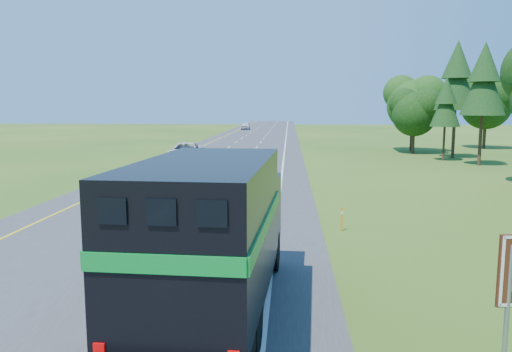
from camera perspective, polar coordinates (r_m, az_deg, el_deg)
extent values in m
cube|color=#38383A|center=(50.36, -3.11, 1.91)|extent=(15.00, 260.00, 0.04)
cube|color=yellow|center=(51.31, -9.22, 1.96)|extent=(0.15, 260.00, 0.01)
cube|color=white|center=(50.00, 3.17, 1.89)|extent=(0.15, 260.00, 0.01)
cylinder|color=black|center=(16.72, -6.39, -8.26)|extent=(0.46, 1.27, 1.25)
cylinder|color=black|center=(16.36, 1.90, -8.59)|extent=(0.46, 1.27, 1.25)
cylinder|color=black|center=(11.77, -12.66, -15.55)|extent=(0.46, 1.27, 1.25)
cylinder|color=black|center=(11.25, -0.57, -16.50)|extent=(0.46, 1.27, 1.25)
cylinder|color=black|center=(10.61, -15.23, -18.37)|extent=(0.46, 1.27, 1.25)
cube|color=black|center=(13.04, -4.87, -12.34)|extent=(3.20, 9.25, 0.32)
cube|color=black|center=(16.05, -2.38, -3.83)|extent=(2.89, 2.19, 2.17)
cube|color=black|center=(16.96, -1.83, -1.23)|extent=(2.51, 0.20, 0.68)
cube|color=black|center=(11.79, -5.75, -5.78)|extent=(3.19, 6.75, 3.13)
cube|color=#068027|center=(8.65, -10.60, -9.93)|extent=(2.85, 0.19, 0.34)
cube|color=#068027|center=(12.15, -12.47, -4.77)|extent=(0.39, 6.60, 0.34)
cube|color=#068027|center=(11.53, 1.31, -5.26)|extent=(0.39, 6.60, 0.34)
cube|color=black|center=(8.72, -16.13, -3.87)|extent=(0.51, 0.07, 0.46)
cube|color=black|center=(8.42, -10.75, -4.10)|extent=(0.51, 0.07, 0.46)
cube|color=black|center=(8.21, -5.04, -4.31)|extent=(0.51, 0.07, 0.46)
cube|color=#B20505|center=(9.64, -17.52, -18.20)|extent=(0.21, 0.06, 0.16)
imported|color=silver|center=(48.82, -8.02, 2.74)|extent=(3.44, 6.69, 1.81)
imported|color=silver|center=(115.29, -1.22, 5.77)|extent=(2.25, 5.12, 1.72)
cylinder|color=gray|center=(10.85, 26.74, -14.12)|extent=(0.09, 0.09, 2.80)
cube|color=orange|center=(21.83, 9.77, -4.88)|extent=(0.07, 0.04, 1.03)
cube|color=white|center=(21.77, 9.79, -4.16)|extent=(0.08, 0.05, 0.11)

